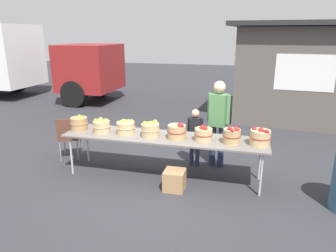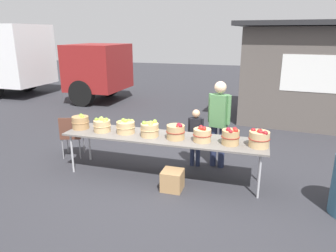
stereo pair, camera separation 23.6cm
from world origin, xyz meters
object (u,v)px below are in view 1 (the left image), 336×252
(apple_basket_red_0, at_px, (177,131))
(produce_crate, at_px, (174,180))
(apple_basket_red_1, at_px, (203,134))
(apple_basket_green_2, at_px, (126,127))
(box_truck, at_px, (6,58))
(apple_basket_red_3, at_px, (260,137))
(apple_basket_green_1, at_px, (102,126))
(folding_chair, at_px, (69,135))
(apple_basket_green_3, at_px, (150,129))
(apple_basket_red_2, at_px, (232,136))
(apple_basket_green_0, at_px, (79,123))
(vendor_adult, at_px, (218,117))
(market_table, at_px, (164,138))
(child_customer, at_px, (195,133))

(apple_basket_red_0, height_order, produce_crate, apple_basket_red_0)
(apple_basket_red_1, bearing_deg, apple_basket_green_2, 177.77)
(box_truck, bearing_deg, apple_basket_red_3, -29.60)
(apple_basket_green_1, height_order, folding_chair, apple_basket_green_1)
(apple_basket_green_3, bearing_deg, produce_crate, -35.93)
(apple_basket_red_0, xyz_separation_m, apple_basket_red_2, (0.90, -0.01, 0.00))
(apple_basket_red_0, bearing_deg, apple_basket_green_1, 179.52)
(apple_basket_green_0, height_order, vendor_adult, vendor_adult)
(apple_basket_red_3, bearing_deg, apple_basket_green_0, 179.07)
(apple_basket_green_2, bearing_deg, apple_basket_green_0, 179.55)
(apple_basket_red_0, relative_size, vendor_adult, 0.20)
(market_table, relative_size, vendor_adult, 2.15)
(vendor_adult, distance_m, box_truck, 9.87)
(apple_basket_green_3, height_order, folding_chair, apple_basket_green_3)
(apple_basket_green_1, relative_size, apple_basket_red_1, 1.04)
(produce_crate, bearing_deg, apple_basket_green_2, 156.99)
(apple_basket_red_0, relative_size, box_truck, 0.04)
(apple_basket_green_1, bearing_deg, market_table, 2.03)
(market_table, xyz_separation_m, apple_basket_green_1, (-1.13, -0.04, 0.15))
(vendor_adult, relative_size, produce_crate, 4.93)
(vendor_adult, bearing_deg, box_truck, -14.55)
(vendor_adult, bearing_deg, apple_basket_red_1, 92.55)
(folding_chair, bearing_deg, apple_basket_green_3, 149.75)
(apple_basket_green_3, height_order, apple_basket_red_3, apple_basket_red_3)
(apple_basket_red_2, height_order, box_truck, box_truck)
(apple_basket_red_2, relative_size, vendor_adult, 0.18)
(apple_basket_red_3, relative_size, vendor_adult, 0.20)
(child_customer, bearing_deg, apple_basket_red_3, 147.36)
(apple_basket_red_0, bearing_deg, box_truck, 145.40)
(apple_basket_red_0, bearing_deg, apple_basket_red_1, -0.37)
(child_customer, height_order, folding_chair, child_customer)
(apple_basket_green_3, distance_m, child_customer, 0.97)
(apple_basket_red_0, distance_m, produce_crate, 0.80)
(apple_basket_green_1, xyz_separation_m, apple_basket_red_1, (1.82, -0.01, 0.00))
(apple_basket_green_0, xyz_separation_m, apple_basket_red_1, (2.29, -0.06, -0.00))
(apple_basket_green_1, relative_size, child_customer, 0.29)
(apple_basket_red_3, distance_m, folding_chair, 3.66)
(apple_basket_red_0, height_order, vendor_adult, vendor_adult)
(market_table, bearing_deg, box_truck, 144.82)
(folding_chair, bearing_deg, apple_basket_red_3, 155.50)
(apple_basket_green_3, xyz_separation_m, apple_basket_red_3, (1.81, 0.00, 0.01))
(market_table, distance_m, apple_basket_green_3, 0.28)
(apple_basket_red_3, height_order, box_truck, box_truck)
(market_table, relative_size, apple_basket_green_3, 10.76)
(apple_basket_green_0, height_order, apple_basket_green_1, apple_basket_green_0)
(apple_basket_green_1, bearing_deg, folding_chair, 157.92)
(apple_basket_green_2, height_order, vendor_adult, vendor_adult)
(vendor_adult, distance_m, folding_chair, 2.95)
(apple_basket_red_3, xyz_separation_m, folding_chair, (-3.62, 0.37, -0.38))
(apple_basket_green_1, relative_size, apple_basket_red_0, 0.99)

